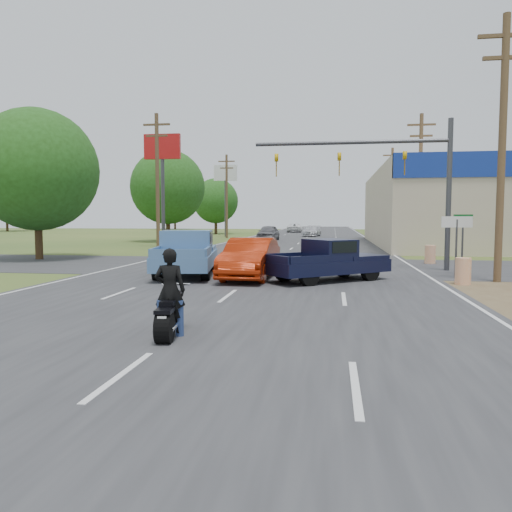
% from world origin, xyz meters
% --- Properties ---
extents(ground, '(200.00, 200.00, 0.00)m').
position_xyz_m(ground, '(0.00, 0.00, 0.00)').
color(ground, '#334F1F').
rests_on(ground, ground).
extents(main_road, '(15.00, 180.00, 0.02)m').
position_xyz_m(main_road, '(0.00, 40.00, 0.01)').
color(main_road, '#2D2D30').
rests_on(main_road, ground).
extents(cross_road, '(120.00, 10.00, 0.02)m').
position_xyz_m(cross_road, '(0.00, 18.00, 0.01)').
color(cross_road, '#2D2D30').
rests_on(cross_road, ground).
extents(utility_pole_1, '(2.00, 0.28, 10.00)m').
position_xyz_m(utility_pole_1, '(9.50, 13.00, 5.32)').
color(utility_pole_1, '#4C3823').
rests_on(utility_pole_1, ground).
extents(utility_pole_2, '(2.00, 0.28, 10.00)m').
position_xyz_m(utility_pole_2, '(9.50, 31.00, 5.32)').
color(utility_pole_2, '#4C3823').
rests_on(utility_pole_2, ground).
extents(utility_pole_3, '(2.00, 0.28, 10.00)m').
position_xyz_m(utility_pole_3, '(9.50, 49.00, 5.32)').
color(utility_pole_3, '#4C3823').
rests_on(utility_pole_3, ground).
extents(utility_pole_5, '(2.00, 0.28, 10.00)m').
position_xyz_m(utility_pole_5, '(-9.50, 28.00, 5.32)').
color(utility_pole_5, '#4C3823').
rests_on(utility_pole_5, ground).
extents(utility_pole_6, '(2.00, 0.28, 10.00)m').
position_xyz_m(utility_pole_6, '(-9.50, 52.00, 5.32)').
color(utility_pole_6, '#4C3823').
rests_on(utility_pole_6, ground).
extents(tree_0, '(7.14, 7.14, 8.84)m').
position_xyz_m(tree_0, '(-14.00, 20.00, 5.26)').
color(tree_0, '#422D19').
rests_on(tree_0, ground).
extents(tree_1, '(7.56, 7.56, 9.36)m').
position_xyz_m(tree_1, '(-13.50, 42.00, 5.57)').
color(tree_1, '#422D19').
rests_on(tree_1, ground).
extents(tree_2, '(6.72, 6.72, 8.32)m').
position_xyz_m(tree_2, '(-14.20, 66.00, 4.95)').
color(tree_2, '#422D19').
rests_on(tree_2, ground).
extents(tree_4, '(9.24, 9.24, 11.44)m').
position_xyz_m(tree_4, '(-55.00, 75.00, 6.82)').
color(tree_4, '#422D19').
rests_on(tree_4, ground).
extents(tree_5, '(7.98, 7.98, 9.88)m').
position_xyz_m(tree_5, '(30.00, 95.00, 5.88)').
color(tree_5, '#422D19').
rests_on(tree_5, ground).
extents(tree_6, '(8.82, 8.82, 10.92)m').
position_xyz_m(tree_6, '(-30.00, 95.00, 6.51)').
color(tree_6, '#422D19').
rests_on(tree_6, ground).
extents(barrel_0, '(0.56, 0.56, 1.00)m').
position_xyz_m(barrel_0, '(8.00, 12.00, 0.50)').
color(barrel_0, orange).
rests_on(barrel_0, ground).
extents(barrel_1, '(0.56, 0.56, 1.00)m').
position_xyz_m(barrel_1, '(8.40, 20.50, 0.50)').
color(barrel_1, orange).
rests_on(barrel_1, ground).
extents(barrel_2, '(0.56, 0.56, 1.00)m').
position_xyz_m(barrel_2, '(-8.50, 34.00, 0.50)').
color(barrel_2, orange).
rests_on(barrel_2, ground).
extents(barrel_3, '(0.56, 0.56, 1.00)m').
position_xyz_m(barrel_3, '(-8.20, 38.00, 0.50)').
color(barrel_3, orange).
rests_on(barrel_3, ground).
extents(pole_sign_left_near, '(3.00, 0.35, 9.20)m').
position_xyz_m(pole_sign_left_near, '(-10.50, 32.00, 7.17)').
color(pole_sign_left_near, '#3F3F44').
rests_on(pole_sign_left_near, ground).
extents(pole_sign_left_far, '(3.00, 0.35, 9.20)m').
position_xyz_m(pole_sign_left_far, '(-10.50, 56.00, 7.17)').
color(pole_sign_left_far, '#3F3F44').
rests_on(pole_sign_left_far, ground).
extents(lane_sign, '(1.20, 0.08, 2.52)m').
position_xyz_m(lane_sign, '(8.20, 14.00, 1.90)').
color(lane_sign, '#3F3F44').
rests_on(lane_sign, ground).
extents(street_name_sign, '(0.80, 0.08, 2.61)m').
position_xyz_m(street_name_sign, '(8.80, 15.50, 1.61)').
color(street_name_sign, '#3F3F44').
rests_on(street_name_sign, ground).
extents(signal_mast, '(9.12, 0.40, 7.00)m').
position_xyz_m(signal_mast, '(5.82, 17.00, 4.80)').
color(signal_mast, '#3F3F44').
rests_on(signal_mast, ground).
extents(red_convertible, '(1.91, 5.02, 1.63)m').
position_xyz_m(red_convertible, '(-0.04, 12.52, 0.82)').
color(red_convertible, '#961F06').
rests_on(red_convertible, ground).
extents(motorcycle, '(0.66, 2.04, 1.03)m').
position_xyz_m(motorcycle, '(-0.07, 2.58, 0.46)').
color(motorcycle, black).
rests_on(motorcycle, ground).
extents(rider, '(0.69, 0.49, 1.75)m').
position_xyz_m(rider, '(-0.07, 2.62, 0.88)').
color(rider, black).
rests_on(rider, ground).
extents(blue_pickup, '(3.19, 6.11, 1.93)m').
position_xyz_m(blue_pickup, '(-2.93, 13.43, 0.97)').
color(blue_pickup, black).
rests_on(blue_pickup, ground).
extents(navy_pickup, '(5.01, 4.59, 1.64)m').
position_xyz_m(navy_pickup, '(3.14, 12.34, 0.83)').
color(navy_pickup, black).
rests_on(navy_pickup, ground).
extents(distant_car_grey, '(2.20, 4.95, 1.65)m').
position_xyz_m(distant_car_grey, '(-3.67, 46.09, 0.83)').
color(distant_car_grey, slate).
rests_on(distant_car_grey, ground).
extents(distant_car_silver, '(2.61, 5.08, 1.41)m').
position_xyz_m(distant_car_silver, '(0.46, 58.60, 0.71)').
color(distant_car_silver, silver).
rests_on(distant_car_silver, ground).
extents(distant_car_white, '(2.61, 5.36, 1.47)m').
position_xyz_m(distant_car_white, '(-3.11, 76.08, 0.73)').
color(distant_car_white, white).
rests_on(distant_car_white, ground).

